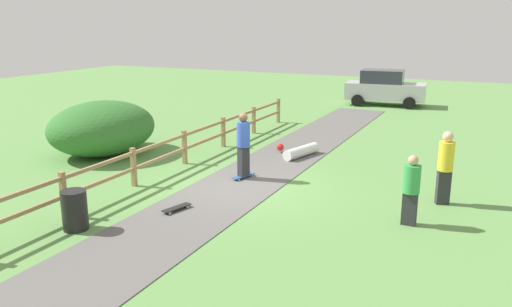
{
  "coord_description": "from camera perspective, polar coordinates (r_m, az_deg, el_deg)",
  "views": [
    {
      "loc": [
        6.41,
        -12.19,
        4.51
      ],
      "look_at": [
        0.58,
        -0.01,
        1.0
      ],
      "focal_mm": 35.94,
      "sensor_mm": 36.0,
      "label": 1
    }
  ],
  "objects": [
    {
      "name": "ground_plane",
      "position": [
        14.49,
        -2.06,
        -3.57
      ],
      "size": [
        60.0,
        60.0,
        0.0
      ],
      "primitive_type": "plane",
      "color": "#60934C"
    },
    {
      "name": "bush_large",
      "position": [
        18.46,
        -16.74,
        2.74
      ],
      "size": [
        3.31,
        3.97,
        1.84
      ],
      "primitive_type": "ellipsoid",
      "color": "#33702D",
      "rests_on": "ground_plane"
    },
    {
      "name": "parked_car_silver",
      "position": [
        29.01,
        14.12,
        7.11
      ],
      "size": [
        4.34,
        2.31,
        1.92
      ],
      "color": "#B7B7BC",
      "rests_on": "ground_plane"
    },
    {
      "name": "asphalt_path",
      "position": [
        14.49,
        -2.06,
        -3.53
      ],
      "size": [
        2.4,
        28.0,
        0.02
      ],
      "primitive_type": "cube",
      "color": "#605E5B",
      "rests_on": "ground_plane"
    },
    {
      "name": "skater_fallen",
      "position": [
        17.5,
        4.88,
        0.27
      ],
      "size": [
        1.4,
        1.63,
        0.36
      ],
      "color": "white",
      "rests_on": "asphalt_path"
    },
    {
      "name": "trash_bin",
      "position": [
        12.07,
        -19.53,
        -5.97
      ],
      "size": [
        0.56,
        0.56,
        0.9
      ],
      "primitive_type": "cylinder",
      "color": "black",
      "rests_on": "ground_plane"
    },
    {
      "name": "skateboard_loose",
      "position": [
        12.7,
        -8.82,
        -5.98
      ],
      "size": [
        0.41,
        0.82,
        0.08
      ],
      "color": "black",
      "rests_on": "asphalt_path"
    },
    {
      "name": "skater_riding",
      "position": [
        14.79,
        -1.41,
        1.29
      ],
      "size": [
        0.48,
        0.82,
        1.94
      ],
      "color": "#265999",
      "rests_on": "asphalt_path"
    },
    {
      "name": "bystander_yellow",
      "position": [
        13.61,
        20.33,
        -1.1
      ],
      "size": [
        0.5,
        0.5,
        1.88
      ],
      "color": "#2D2D33",
      "rests_on": "ground_plane"
    },
    {
      "name": "bystander_green",
      "position": [
        12.0,
        16.88,
        -3.61
      ],
      "size": [
        0.39,
        0.39,
        1.63
      ],
      "color": "#2D2D33",
      "rests_on": "ground_plane"
    },
    {
      "name": "wooden_fence",
      "position": [
        15.64,
        -10.56,
        0.1
      ],
      "size": [
        0.12,
        18.12,
        1.1
      ],
      "color": "#997A51",
      "rests_on": "ground_plane"
    }
  ]
}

